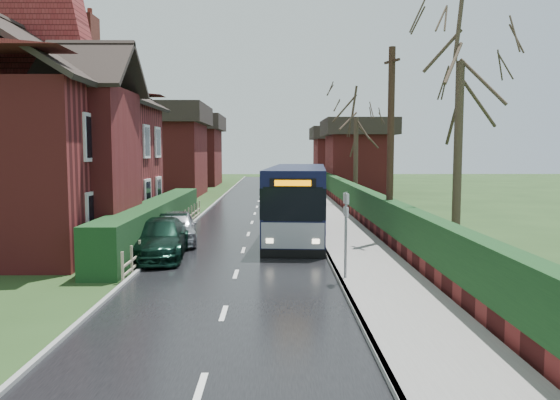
{
  "coord_description": "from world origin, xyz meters",
  "views": [
    {
      "loc": [
        1.18,
        -18.3,
        3.76
      ],
      "look_at": [
        1.4,
        3.35,
        1.8
      ],
      "focal_mm": 35.0,
      "sensor_mm": 36.0,
      "label": 1
    }
  ],
  "objects_px": {
    "bus": "(298,202)",
    "telegraph_pole": "(390,146)",
    "brick_house": "(38,136)",
    "bus_stop_sign": "(346,223)",
    "car_green": "(159,239)",
    "car_silver": "(176,227)"
  },
  "relations": [
    {
      "from": "brick_house",
      "to": "telegraph_pole",
      "type": "distance_m",
      "value": 14.6
    },
    {
      "from": "brick_house",
      "to": "bus",
      "type": "height_order",
      "value": "brick_house"
    },
    {
      "from": "bus",
      "to": "telegraph_pole",
      "type": "distance_m",
      "value": 4.75
    },
    {
      "from": "bus",
      "to": "car_silver",
      "type": "height_order",
      "value": "bus"
    },
    {
      "from": "brick_house",
      "to": "car_green",
      "type": "bearing_deg",
      "value": -34.74
    },
    {
      "from": "car_green",
      "to": "bus_stop_sign",
      "type": "relative_size",
      "value": 1.79
    },
    {
      "from": "car_green",
      "to": "telegraph_pole",
      "type": "height_order",
      "value": "telegraph_pole"
    },
    {
      "from": "bus_stop_sign",
      "to": "telegraph_pole",
      "type": "xyz_separation_m",
      "value": [
        2.6,
        6.45,
        2.24
      ]
    },
    {
      "from": "car_silver",
      "to": "car_green",
      "type": "xyz_separation_m",
      "value": [
        -0.1,
        -2.89,
        -0.0
      ]
    },
    {
      "from": "car_silver",
      "to": "bus_stop_sign",
      "type": "xyz_separation_m",
      "value": [
        6.0,
        -6.62,
        1.04
      ]
    },
    {
      "from": "brick_house",
      "to": "car_silver",
      "type": "distance_m",
      "value": 7.09
    },
    {
      "from": "car_green",
      "to": "telegraph_pole",
      "type": "distance_m",
      "value": 9.69
    },
    {
      "from": "car_silver",
      "to": "bus_stop_sign",
      "type": "distance_m",
      "value": 9.0
    },
    {
      "from": "bus",
      "to": "car_silver",
      "type": "distance_m",
      "value": 5.36
    },
    {
      "from": "bus",
      "to": "car_green",
      "type": "distance_m",
      "value": 6.93
    },
    {
      "from": "brick_house",
      "to": "bus_stop_sign",
      "type": "distance_m",
      "value": 14.49
    },
    {
      "from": "car_silver",
      "to": "telegraph_pole",
      "type": "bearing_deg",
      "value": -10.09
    },
    {
      "from": "telegraph_pole",
      "to": "bus",
      "type": "bearing_deg",
      "value": 131.19
    },
    {
      "from": "bus",
      "to": "bus_stop_sign",
      "type": "relative_size",
      "value": 3.94
    },
    {
      "from": "bus",
      "to": "bus_stop_sign",
      "type": "height_order",
      "value": "bus"
    },
    {
      "from": "bus_stop_sign",
      "to": "brick_house",
      "type": "bearing_deg",
      "value": 137.06
    },
    {
      "from": "brick_house",
      "to": "bus",
      "type": "distance_m",
      "value": 11.31
    }
  ]
}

